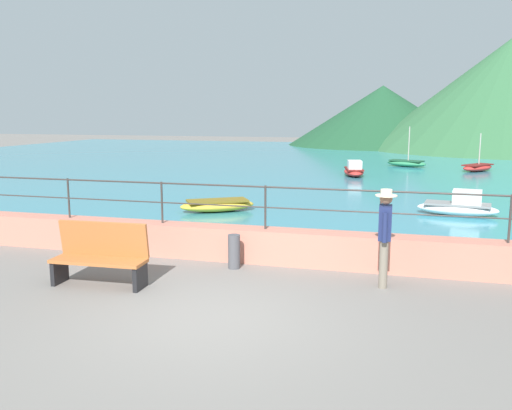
# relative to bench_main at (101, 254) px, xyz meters

# --- Properties ---
(ground_plane) EXTENTS (120.00, 120.00, 0.00)m
(ground_plane) POSITION_rel_bench_main_xyz_m (2.48, -0.99, -0.56)
(ground_plane) COLOR slate
(promenade_wall) EXTENTS (20.00, 0.56, 0.70)m
(promenade_wall) POSITION_rel_bench_main_xyz_m (2.48, 2.21, -0.21)
(promenade_wall) COLOR tan
(promenade_wall) RESTS_ON ground
(railing) EXTENTS (18.44, 0.04, 0.90)m
(railing) POSITION_rel_bench_main_xyz_m (2.48, 2.21, 0.78)
(railing) COLOR #383330
(railing) RESTS_ON promenade_wall
(lake_water) EXTENTS (64.00, 44.32, 0.06)m
(lake_water) POSITION_rel_bench_main_xyz_m (2.48, 24.85, -0.53)
(lake_water) COLOR teal
(lake_water) RESTS_ON ground
(hill_main) EXTENTS (23.70, 23.70, 9.24)m
(hill_main) POSITION_rel_bench_main_xyz_m (13.56, 40.86, 4.06)
(hill_main) COLOR #33663D
(hill_main) RESTS_ON ground
(hill_secondary) EXTENTS (17.64, 17.64, 5.57)m
(hill_secondary) POSITION_rel_bench_main_xyz_m (3.12, 44.07, 2.22)
(hill_secondary) COLOR #1E4C2D
(hill_secondary) RESTS_ON ground
(bench_main) EXTENTS (1.72, 0.63, 1.13)m
(bench_main) POSITION_rel_bench_main_xyz_m (0.00, 0.00, 0.00)
(bench_main) COLOR #B76633
(bench_main) RESTS_ON ground
(person_walking) EXTENTS (0.38, 0.57, 1.75)m
(person_walking) POSITION_rel_bench_main_xyz_m (4.89, 1.21, 0.42)
(person_walking) COLOR slate
(person_walking) RESTS_ON ground
(bollard) EXTENTS (0.24, 0.24, 0.68)m
(bollard) POSITION_rel_bench_main_xyz_m (1.99, 1.59, -0.22)
(bollard) COLOR #4C4C51
(bollard) RESTS_ON ground
(boat_0) EXTENTS (2.40, 1.21, 0.76)m
(boat_0) POSITION_rel_bench_main_xyz_m (6.82, 8.42, -0.23)
(boat_0) COLOR white
(boat_0) RESTS_ON lake_water
(boat_2) EXTENTS (1.33, 2.43, 0.76)m
(boat_2) POSITION_rel_bench_main_xyz_m (2.91, 17.83, -0.23)
(boat_2) COLOR red
(boat_2) RESTS_ON lake_water
(boat_3) EXTENTS (2.46, 1.81, 2.24)m
(boat_3) POSITION_rel_bench_main_xyz_m (5.36, 23.20, -0.30)
(boat_3) COLOR #338C59
(boat_3) RESTS_ON lake_water
(boat_4) EXTENTS (2.43, 1.98, 0.36)m
(boat_4) POSITION_rel_bench_main_xyz_m (-0.30, 7.14, -0.30)
(boat_4) COLOR gold
(boat_4) RESTS_ON lake_water
(boat_6) EXTENTS (2.10, 2.38, 1.95)m
(boat_6) POSITION_rel_bench_main_xyz_m (8.93, 21.66, -0.30)
(boat_6) COLOR red
(boat_6) RESTS_ON lake_water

